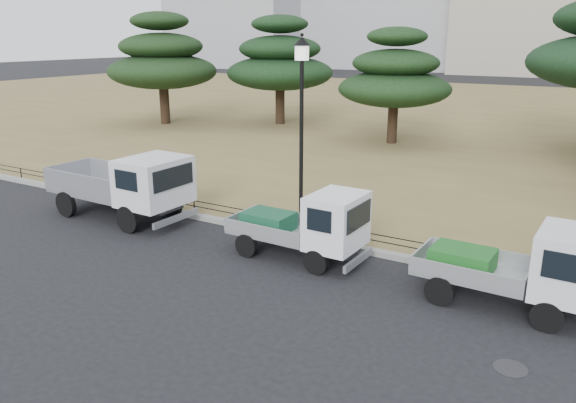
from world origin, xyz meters
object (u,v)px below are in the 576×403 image
Objects in this scene: tarp_pile at (138,187)px; street_lamp at (302,104)px; truck_kei_rear at (519,267)px; truck_large at (125,183)px; truck_kei_front at (306,225)px.

street_lamp is at bearing -1.15° from tarp_pile.
truck_kei_rear is 13.06m from tarp_pile.
truck_large reaches higher than truck_kei_front.
street_lamp is (5.61, 1.45, 2.68)m from truck_large.
truck_kei_rear is at bearing -14.53° from street_lamp.
truck_kei_front is 2.08× the size of tarp_pile.
truck_kei_front is at bearing -11.96° from tarp_pile.
truck_kei_rear is (11.86, -0.17, -0.23)m from truck_large.
truck_large is 1.36× the size of truck_kei_front.
truck_large is 11.86m from truck_kei_rear.
truck_large is 6.61m from truck_kei_front.
tarp_pile is (-7.69, 1.63, -0.40)m from truck_kei_front.
street_lamp is 7.47m from tarp_pile.
truck_large is at bearing -165.54° from street_lamp.
street_lamp is at bearing 16.33° from truck_large.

